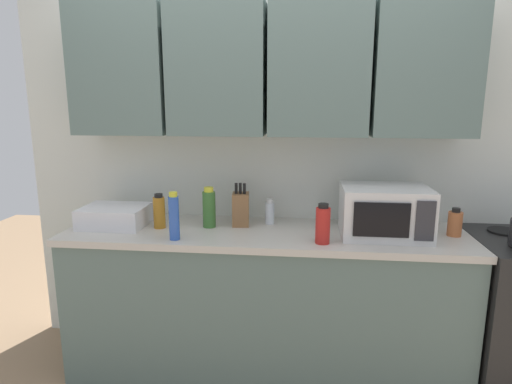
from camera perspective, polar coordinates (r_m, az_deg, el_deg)
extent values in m
cube|color=silver|center=(2.78, 1.82, 4.80)|extent=(3.22, 0.06, 2.60)
cube|color=slate|center=(2.79, -17.21, 15.14)|extent=(0.56, 0.33, 0.75)
cube|color=slate|center=(2.62, -5.02, 15.85)|extent=(0.56, 0.33, 0.75)
cube|color=slate|center=(2.57, 8.26, 15.85)|extent=(0.56, 0.33, 0.75)
cube|color=slate|center=(2.65, 21.34, 15.06)|extent=(0.56, 0.33, 0.75)
cube|color=slate|center=(2.71, 1.12, -14.67)|extent=(2.32, 0.60, 0.86)
cube|color=beige|center=(2.54, 1.16, -5.56)|extent=(2.35, 0.63, 0.04)
cylinder|color=black|center=(2.89, 30.10, -4.53)|extent=(0.18, 0.18, 0.01)
cube|color=silver|center=(2.52, 16.70, -2.47)|extent=(0.48, 0.36, 0.28)
cube|color=black|center=(2.33, 16.33, -3.58)|extent=(0.29, 0.01, 0.18)
cube|color=#2D2D33|center=(2.38, 21.58, -3.63)|extent=(0.10, 0.01, 0.21)
cube|color=silver|center=(2.76, -18.24, -3.06)|extent=(0.38, 0.30, 0.12)
cube|color=brown|center=(2.62, -2.05, -2.32)|extent=(0.11, 0.13, 0.20)
cylinder|color=black|center=(2.58, -2.65, 0.49)|extent=(0.02, 0.02, 0.06)
cylinder|color=black|center=(2.58, -2.10, 0.49)|extent=(0.02, 0.02, 0.07)
cylinder|color=black|center=(2.58, -1.55, 0.46)|extent=(0.02, 0.02, 0.06)
cylinder|color=red|center=(2.32, 8.87, -4.44)|extent=(0.08, 0.08, 0.19)
cylinder|color=black|center=(2.29, 8.95, -1.82)|extent=(0.05, 0.05, 0.02)
cylinder|color=#2D56B7|center=(2.39, -10.84, -3.44)|extent=(0.06, 0.06, 0.24)
cylinder|color=yellow|center=(2.35, -10.96, -0.31)|extent=(0.04, 0.04, 0.03)
cylinder|color=silver|center=(2.66, 1.83, -2.86)|extent=(0.06, 0.06, 0.13)
cylinder|color=silver|center=(2.64, 1.84, -1.21)|extent=(0.04, 0.04, 0.03)
cylinder|color=#386B2D|center=(2.60, -6.25, -2.32)|extent=(0.08, 0.08, 0.22)
cylinder|color=yellow|center=(2.57, -6.31, 0.34)|extent=(0.06, 0.06, 0.03)
cylinder|color=#BC6638|center=(2.67, 24.91, -3.87)|extent=(0.08, 0.08, 0.14)
cylinder|color=black|center=(2.65, 25.06, -2.19)|extent=(0.04, 0.04, 0.02)
cylinder|color=#AD701E|center=(2.63, -12.73, -2.69)|extent=(0.07, 0.07, 0.19)
cylinder|color=black|center=(2.61, -12.84, -0.47)|extent=(0.05, 0.05, 0.02)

